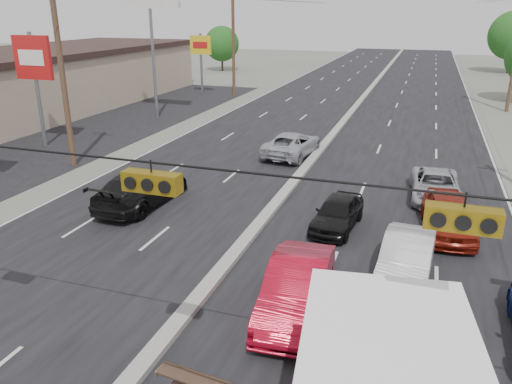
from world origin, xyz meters
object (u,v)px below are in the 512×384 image
at_px(pole_sign_billboard, 149,0).
at_px(pole_sign_mid, 34,64).
at_px(queue_car_c, 436,186).
at_px(oncoming_near, 142,188).
at_px(tree_left_far, 222,44).
at_px(queue_car_a, 337,213).
at_px(utility_pole_left_c, 233,44).
at_px(red_sedan, 297,289).
at_px(queue_car_b, 406,259).
at_px(utility_pole_left_b, 62,73).
at_px(pole_sign_far, 201,50).
at_px(queue_car_e, 449,215).
at_px(oncoming_far, 292,144).

bearing_deg(pole_sign_billboard, pole_sign_mid, -104.04).
bearing_deg(queue_car_c, oncoming_near, -161.69).
bearing_deg(tree_left_far, queue_car_a, -62.86).
bearing_deg(queue_car_a, tree_left_far, 122.58).
relative_size(utility_pole_left_c, red_sedan, 2.09).
bearing_deg(pole_sign_mid, queue_car_b, -23.89).
height_order(pole_sign_billboard, tree_left_far, pole_sign_billboard).
bearing_deg(oncoming_near, queue_car_a, -176.20).
xyz_separation_m(pole_sign_mid, queue_car_a, (20.00, -6.77, -4.47)).
height_order(pole_sign_mid, queue_car_a, pole_sign_mid).
xyz_separation_m(pole_sign_billboard, queue_car_c, (21.20, -12.14, -8.23)).
distance_m(utility_pole_left_b, oncoming_near, 9.01).
bearing_deg(pole_sign_billboard, utility_pole_left_b, -81.25).
height_order(utility_pole_left_c, pole_sign_far, utility_pole_left_c).
bearing_deg(red_sedan, queue_car_e, 55.51).
xyz_separation_m(utility_pole_left_c, pole_sign_far, (-3.50, -0.00, -0.70)).
xyz_separation_m(red_sedan, queue_car_c, (3.75, 10.92, -0.15)).
xyz_separation_m(pole_sign_billboard, queue_car_b, (20.30, -20.10, -8.14)).
height_order(utility_pole_left_b, queue_car_e, utility_pole_left_b).
relative_size(queue_car_b, queue_car_e, 0.98).
xyz_separation_m(red_sedan, queue_car_e, (4.21, 7.19, -0.02)).
height_order(queue_car_b, oncoming_near, oncoming_near).
bearing_deg(queue_car_a, pole_sign_mid, 166.74).
xyz_separation_m(pole_sign_far, queue_car_e, (23.16, -27.88, -3.64)).
bearing_deg(pole_sign_mid, oncoming_far, 10.17).
distance_m(utility_pole_left_b, pole_sign_billboard, 13.68).
relative_size(pole_sign_far, red_sedan, 1.26).
distance_m(utility_pole_left_c, pole_sign_mid, 22.46).
distance_m(utility_pole_left_c, queue_car_b, 37.21).
relative_size(utility_pole_left_b, oncoming_near, 1.84).
relative_size(utility_pole_left_b, pole_sign_mid, 1.43).
xyz_separation_m(utility_pole_left_c, oncoming_far, (11.10, -19.20, -4.40)).
height_order(queue_car_b, queue_car_c, queue_car_b).
height_order(queue_car_b, queue_car_e, queue_car_e).
xyz_separation_m(pole_sign_billboard, tree_left_far, (-7.50, 32.00, -5.15)).
xyz_separation_m(red_sedan, queue_car_a, (0.05, 6.29, -0.14)).
distance_m(queue_car_a, oncoming_far, 10.53).
bearing_deg(tree_left_far, utility_pole_left_c, -64.59).
xyz_separation_m(tree_left_far, red_sedan, (24.95, -55.06, -2.93)).
relative_size(red_sedan, queue_car_e, 1.06).
bearing_deg(pole_sign_mid, queue_car_a, -18.70).
height_order(pole_sign_far, oncoming_near, pole_sign_far).
bearing_deg(pole_sign_far, queue_car_e, -50.28).
bearing_deg(queue_car_a, utility_pole_left_b, 171.77).
xyz_separation_m(tree_left_far, oncoming_far, (20.60, -39.20, -3.01)).
bearing_deg(queue_car_e, queue_car_b, -113.35).
distance_m(queue_car_a, queue_car_e, 4.26).
bearing_deg(queue_car_b, pole_sign_mid, 159.88).
bearing_deg(tree_left_far, oncoming_near, -71.61).
relative_size(pole_sign_far, queue_car_e, 1.34).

